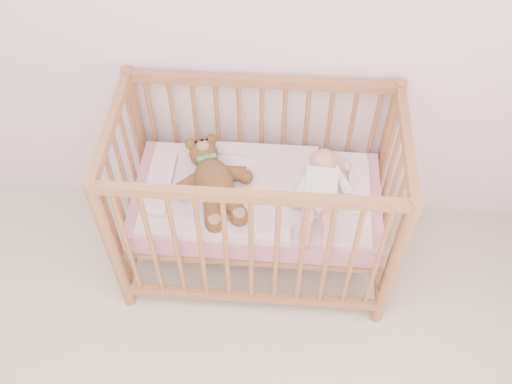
# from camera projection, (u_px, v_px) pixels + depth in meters

# --- Properties ---
(wall_back) EXTENTS (4.00, 0.02, 2.70)m
(wall_back) POSITION_uv_depth(u_px,v_px,m) (182.00, 0.00, 2.45)
(wall_back) COLOR silver
(wall_back) RESTS_ON floor
(crib) EXTENTS (1.36, 0.76, 1.00)m
(crib) POSITION_uv_depth(u_px,v_px,m) (257.00, 199.00, 2.84)
(crib) COLOR #B27A4B
(crib) RESTS_ON floor
(mattress) EXTENTS (1.22, 0.62, 0.13)m
(mattress) POSITION_uv_depth(u_px,v_px,m) (257.00, 201.00, 2.85)
(mattress) COLOR pink
(mattress) RESTS_ON crib
(blanket) EXTENTS (1.10, 0.58, 0.06)m
(blanket) POSITION_uv_depth(u_px,v_px,m) (257.00, 192.00, 2.80)
(blanket) COLOR #E8A0B5
(blanket) RESTS_ON mattress
(baby) EXTENTS (0.33, 0.61, 0.14)m
(baby) POSITION_uv_depth(u_px,v_px,m) (321.00, 189.00, 2.71)
(baby) COLOR white
(baby) RESTS_ON blanket
(teddy_bear) EXTENTS (0.59, 0.68, 0.16)m
(teddy_bear) POSITION_uv_depth(u_px,v_px,m) (214.00, 181.00, 2.73)
(teddy_bear) COLOR brown
(teddy_bear) RESTS_ON blanket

